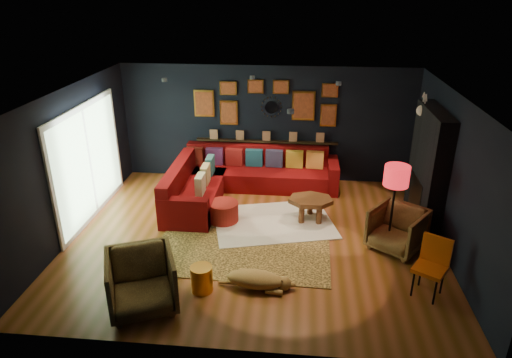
# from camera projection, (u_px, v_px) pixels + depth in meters

# --- Properties ---
(floor) EXTENTS (6.50, 6.50, 0.00)m
(floor) POSITION_uv_depth(u_px,v_px,m) (254.00, 237.00, 8.22)
(floor) COLOR brown
(floor) RESTS_ON ground
(room_walls) EXTENTS (6.50, 6.50, 6.50)m
(room_walls) POSITION_uv_depth(u_px,v_px,m) (254.00, 155.00, 7.59)
(room_walls) COLOR black
(room_walls) RESTS_ON ground
(sectional) EXTENTS (3.41, 2.69, 0.86)m
(sectional) POSITION_uv_depth(u_px,v_px,m) (235.00, 180.00, 9.80)
(sectional) COLOR #6F0809
(sectional) RESTS_ON ground
(ledge) EXTENTS (3.20, 0.12, 0.04)m
(ledge) POSITION_uv_depth(u_px,v_px,m) (266.00, 141.00, 10.30)
(ledge) COLOR black
(ledge) RESTS_ON room_walls
(gallery_wall) EXTENTS (3.15, 0.04, 1.02)m
(gallery_wall) POSITION_uv_depth(u_px,v_px,m) (266.00, 102.00, 9.98)
(gallery_wall) COLOR #C8882F
(gallery_wall) RESTS_ON room_walls
(sunburst_mirror) EXTENTS (0.47, 0.16, 0.47)m
(sunburst_mirror) POSITION_uv_depth(u_px,v_px,m) (271.00, 107.00, 10.02)
(sunburst_mirror) COLOR silver
(sunburst_mirror) RESTS_ON room_walls
(fireplace) EXTENTS (0.31, 1.60, 2.20)m
(fireplace) POSITION_uv_depth(u_px,v_px,m) (427.00, 172.00, 8.36)
(fireplace) COLOR black
(fireplace) RESTS_ON ground
(deer_head) EXTENTS (0.50, 0.28, 0.45)m
(deer_head) POSITION_uv_depth(u_px,v_px,m) (431.00, 111.00, 8.40)
(deer_head) COLOR white
(deer_head) RESTS_ON fireplace
(sliding_door) EXTENTS (0.06, 2.80, 2.20)m
(sliding_door) POSITION_uv_depth(u_px,v_px,m) (89.00, 162.00, 8.62)
(sliding_door) COLOR white
(sliding_door) RESTS_ON ground
(ceiling_spots) EXTENTS (3.30, 2.50, 0.06)m
(ceiling_spots) POSITION_uv_depth(u_px,v_px,m) (259.00, 87.00, 7.93)
(ceiling_spots) COLOR black
(ceiling_spots) RESTS_ON room_walls
(shag_rug) EXTENTS (2.53, 2.11, 0.03)m
(shag_rug) POSITION_uv_depth(u_px,v_px,m) (273.00, 222.00, 8.71)
(shag_rug) COLOR white
(shag_rug) RESTS_ON ground
(leopard_rug) EXTENTS (3.04, 2.20, 0.02)m
(leopard_rug) POSITION_uv_depth(u_px,v_px,m) (243.00, 245.00, 7.96)
(leopard_rug) COLOR #DEAB52
(leopard_rug) RESTS_ON ground
(coffee_table) EXTENTS (0.88, 0.66, 0.44)m
(coffee_table) POSITION_uv_depth(u_px,v_px,m) (311.00, 202.00, 8.67)
(coffee_table) COLOR brown
(coffee_table) RESTS_ON shag_rug
(pouf) EXTENTS (0.57, 0.57, 0.37)m
(pouf) POSITION_uv_depth(u_px,v_px,m) (223.00, 211.00, 8.68)
(pouf) COLOR maroon
(pouf) RESTS_ON shag_rug
(armchair_left) EXTENTS (1.16, 1.13, 0.93)m
(armchair_left) POSITION_uv_depth(u_px,v_px,m) (141.00, 279.00, 6.29)
(armchair_left) COLOR tan
(armchair_left) RESTS_ON ground
(armchair_right) EXTENTS (1.10, 1.09, 0.83)m
(armchair_right) POSITION_uv_depth(u_px,v_px,m) (397.00, 227.00, 7.72)
(armchair_right) COLOR tan
(armchair_right) RESTS_ON ground
(gold_stool) EXTENTS (0.33, 0.33, 0.41)m
(gold_stool) POSITION_uv_depth(u_px,v_px,m) (202.00, 279.00, 6.73)
(gold_stool) COLOR #C8882F
(gold_stool) RESTS_ON ground
(orange_chair) EXTENTS (0.59, 0.59, 0.90)m
(orange_chair) POSITION_uv_depth(u_px,v_px,m) (433.00, 262.00, 6.57)
(orange_chair) COLOR black
(orange_chair) RESTS_ON ground
(floor_lamp) EXTENTS (0.41, 0.41, 1.50)m
(floor_lamp) POSITION_uv_depth(u_px,v_px,m) (396.00, 180.00, 7.47)
(floor_lamp) COLOR black
(floor_lamp) RESTS_ON ground
(dog) EXTENTS (1.21, 0.68, 0.37)m
(dog) POSITION_uv_depth(u_px,v_px,m) (255.00, 276.00, 6.80)
(dog) COLOR tan
(dog) RESTS_ON leopard_rug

